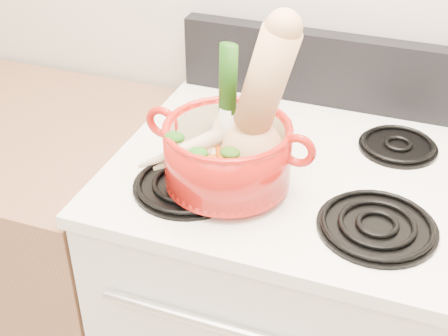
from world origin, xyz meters
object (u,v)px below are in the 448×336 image
(dutch_oven, at_px, (228,154))
(squash, at_px, (264,105))
(leek, at_px, (228,102))
(stove_body, at_px, (286,322))

(dutch_oven, bearing_deg, squash, 7.79)
(dutch_oven, relative_size, leek, 0.98)
(squash, relative_size, leek, 1.22)
(leek, bearing_deg, dutch_oven, -53.37)
(squash, bearing_deg, leek, 165.58)
(dutch_oven, distance_m, squash, 0.14)
(dutch_oven, relative_size, squash, 0.81)
(stove_body, height_order, squash, squash)
(squash, distance_m, leek, 0.10)
(stove_body, xyz_separation_m, squash, (-0.05, -0.12, 0.69))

